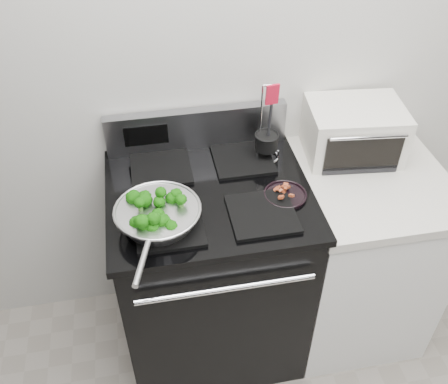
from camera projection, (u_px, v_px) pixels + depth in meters
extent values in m
cube|color=beige|center=(268.00, 50.00, 1.96)|extent=(4.00, 0.02, 2.70)
cube|color=black|center=(211.00, 274.00, 2.25)|extent=(0.76, 0.66, 0.92)
cube|color=black|center=(209.00, 194.00, 1.94)|extent=(0.79, 0.69, 0.03)
cube|color=#99999E|center=(197.00, 128.00, 2.09)|extent=(0.76, 0.05, 0.18)
cube|color=black|center=(169.00, 226.00, 1.77)|extent=(0.24, 0.24, 0.01)
cube|color=black|center=(262.00, 214.00, 1.82)|extent=(0.24, 0.24, 0.01)
cube|color=black|center=(161.00, 168.00, 2.02)|extent=(0.24, 0.24, 0.01)
cube|color=black|center=(243.00, 159.00, 2.07)|extent=(0.24, 0.24, 0.01)
cube|color=white|center=(354.00, 255.00, 2.36)|extent=(0.60, 0.66, 0.88)
cube|color=beige|center=(373.00, 180.00, 2.05)|extent=(0.62, 0.68, 0.04)
torus|color=silver|center=(157.00, 209.00, 1.74)|extent=(0.31, 0.31, 0.01)
cylinder|color=silver|center=(142.00, 263.00, 1.56)|extent=(0.07, 0.18, 0.02)
cylinder|color=black|center=(285.00, 195.00, 1.90)|extent=(0.17, 0.17, 0.01)
cylinder|color=black|center=(267.00, 142.00, 2.04)|extent=(0.09, 0.09, 0.07)
cylinder|color=black|center=(268.00, 125.00, 1.99)|extent=(0.01, 0.01, 0.21)
cube|color=red|center=(270.00, 93.00, 1.89)|extent=(0.05, 0.02, 0.08)
cube|color=silver|center=(353.00, 131.00, 2.10)|extent=(0.42, 0.33, 0.22)
cube|color=black|center=(367.00, 153.00, 1.99)|extent=(0.31, 0.04, 0.16)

